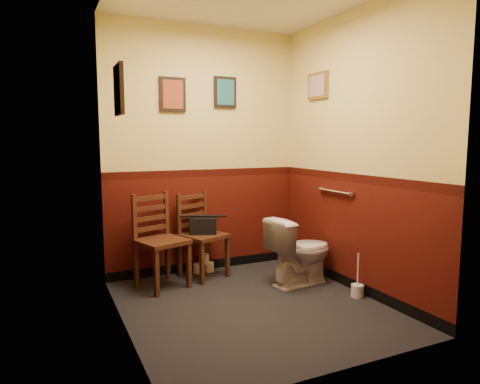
% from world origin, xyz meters
% --- Properties ---
extents(floor, '(2.20, 2.40, 0.00)m').
position_xyz_m(floor, '(0.00, 0.00, 0.00)').
color(floor, black).
rests_on(floor, ground).
extents(wall_back, '(2.20, 0.00, 2.70)m').
position_xyz_m(wall_back, '(0.00, 1.20, 1.35)').
color(wall_back, '#45100A').
rests_on(wall_back, ground).
extents(wall_front, '(2.20, 0.00, 2.70)m').
position_xyz_m(wall_front, '(0.00, -1.20, 1.35)').
color(wall_front, '#45100A').
rests_on(wall_front, ground).
extents(wall_left, '(0.00, 2.40, 2.70)m').
position_xyz_m(wall_left, '(-1.10, 0.00, 1.35)').
color(wall_left, '#45100A').
rests_on(wall_left, ground).
extents(wall_right, '(0.00, 2.40, 2.70)m').
position_xyz_m(wall_right, '(1.10, 0.00, 1.35)').
color(wall_right, '#45100A').
rests_on(wall_right, ground).
extents(grab_bar, '(0.05, 0.56, 0.06)m').
position_xyz_m(grab_bar, '(1.07, 0.25, 0.95)').
color(grab_bar, silver).
rests_on(grab_bar, wall_right).
extents(framed_print_back_a, '(0.28, 0.04, 0.36)m').
position_xyz_m(framed_print_back_a, '(-0.35, 1.18, 1.95)').
color(framed_print_back_a, black).
rests_on(framed_print_back_a, wall_back).
extents(framed_print_back_b, '(0.26, 0.04, 0.34)m').
position_xyz_m(framed_print_back_b, '(0.25, 1.18, 2.00)').
color(framed_print_back_b, black).
rests_on(framed_print_back_b, wall_back).
extents(framed_print_left, '(0.04, 0.30, 0.38)m').
position_xyz_m(framed_print_left, '(-1.08, 0.10, 1.85)').
color(framed_print_left, black).
rests_on(framed_print_left, wall_left).
extents(framed_print_right, '(0.04, 0.34, 0.28)m').
position_xyz_m(framed_print_right, '(1.08, 0.60, 2.05)').
color(framed_print_right, olive).
rests_on(framed_print_right, wall_right).
extents(toilet, '(0.74, 0.47, 0.68)m').
position_xyz_m(toilet, '(0.72, 0.33, 0.34)').
color(toilet, white).
rests_on(toilet, floor).
extents(toilet_brush, '(0.12, 0.12, 0.42)m').
position_xyz_m(toilet_brush, '(1.01, -0.21, 0.07)').
color(toilet_brush, silver).
rests_on(toilet_brush, floor).
extents(chair_left, '(0.56, 0.56, 0.94)m').
position_xyz_m(chair_left, '(-0.61, 0.86, 0.47)').
color(chair_left, '#4F2917').
rests_on(chair_left, floor).
extents(chair_right, '(0.55, 0.55, 0.91)m').
position_xyz_m(chair_right, '(-0.11, 1.01, 0.45)').
color(chair_right, '#4F2917').
rests_on(chair_right, floor).
extents(handbag, '(0.31, 0.24, 0.21)m').
position_xyz_m(handbag, '(-0.10, 0.97, 0.56)').
color(handbag, black).
rests_on(handbag, chair_right).
extents(tp_stack, '(0.24, 0.13, 0.21)m').
position_xyz_m(tp_stack, '(-0.05, 1.11, 0.09)').
color(tp_stack, silver).
rests_on(tp_stack, floor).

